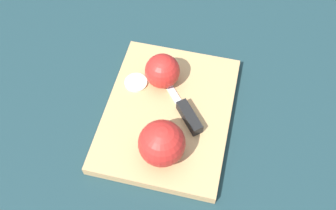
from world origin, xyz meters
TOP-DOWN VIEW (x-y plane):
  - ground_plane at (0.00, 0.00)m, footprint 4.00×4.00m
  - cutting_board at (0.00, 0.00)m, footprint 0.36×0.29m
  - apple_half_left at (-0.10, -0.02)m, footprint 0.09×0.09m
  - apple_half_right at (0.07, 0.04)m, footprint 0.07×0.07m
  - knife at (-0.00, -0.04)m, footprint 0.13×0.13m
  - apple_slice at (0.04, 0.09)m, footprint 0.05×0.05m

SIDE VIEW (x-z plane):
  - ground_plane at x=0.00m, z-range 0.00..0.00m
  - cutting_board at x=0.00m, z-range 0.00..0.02m
  - apple_slice at x=0.04m, z-range 0.02..0.03m
  - knife at x=0.00m, z-range 0.02..0.04m
  - apple_half_right at x=0.07m, z-range 0.02..0.10m
  - apple_half_left at x=-0.10m, z-range 0.02..0.11m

